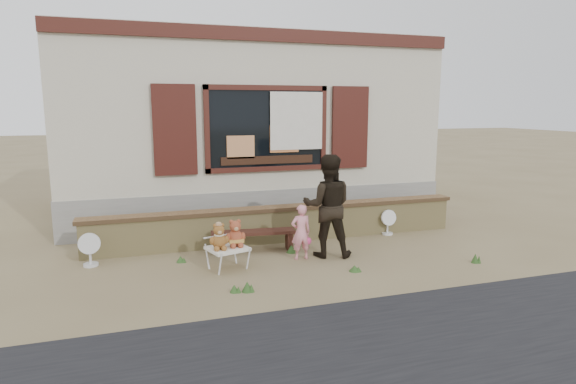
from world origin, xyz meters
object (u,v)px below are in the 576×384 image
object	(u,v)px
folding_chair	(228,249)
child	(301,232)
teddy_bear_left	(219,236)
teddy_bear_right	(235,232)
adult	(328,206)
bench	(253,236)

from	to	relation	value
folding_chair	child	distance (m)	1.26
teddy_bear_left	child	bearing A→B (deg)	-10.08
teddy_bear_left	child	world-z (taller)	child
folding_chair	teddy_bear_right	world-z (taller)	teddy_bear_right
folding_chair	adult	bearing A→B (deg)	-11.54
bench	adult	distance (m)	1.41
bench	teddy_bear_left	size ratio (longest dim) A/B	3.64
bench	folding_chair	size ratio (longest dim) A/B	2.13
bench	teddy_bear_left	world-z (taller)	teddy_bear_left
folding_chair	teddy_bear_left	distance (m)	0.27
teddy_bear_left	child	size ratio (longest dim) A/B	0.44
teddy_bear_left	bench	bearing A→B (deg)	31.20
folding_chair	adult	world-z (taller)	adult
teddy_bear_left	child	xyz separation A→B (m)	(1.38, 0.16, -0.09)
teddy_bear_left	teddy_bear_right	bearing A→B (deg)	-0.00
bench	adult	world-z (taller)	adult
teddy_bear_right	adult	size ratio (longest dim) A/B	0.25
child	adult	bearing A→B (deg)	-174.55
teddy_bear_right	adult	distance (m)	1.62
bench	folding_chair	distance (m)	0.98
folding_chair	teddy_bear_left	xyz separation A→B (m)	(-0.13, -0.04, 0.23)
bench	child	xyz separation A→B (m)	(0.65, -0.65, 0.19)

